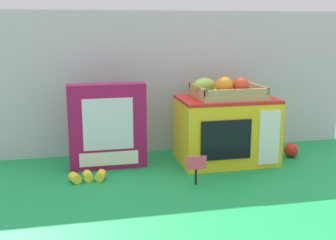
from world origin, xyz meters
TOP-DOWN VIEW (x-y plane):
  - ground_plane at (0.00, 0.00)m, footprint 1.70×1.70m
  - display_back_panel at (0.00, 0.20)m, footprint 1.61×0.03m
  - toy_microwave at (0.19, -0.01)m, footprint 0.36×0.25m
  - food_groups_crate at (0.18, -0.03)m, footprint 0.27×0.21m
  - cookie_set_box at (-0.27, 0.01)m, footprint 0.28×0.07m
  - price_sign at (0.01, -0.24)m, footprint 0.07×0.01m
  - loose_toy_banana at (-0.35, -0.12)m, footprint 0.13×0.06m
  - loose_toy_apple at (0.47, -0.02)m, footprint 0.06×0.06m

SIDE VIEW (x-z plane):
  - ground_plane at x=0.00m, z-range 0.00..0.00m
  - loose_toy_banana at x=-0.35m, z-range 0.00..0.03m
  - loose_toy_apple at x=0.47m, z-range 0.00..0.06m
  - price_sign at x=0.01m, z-range 0.02..0.12m
  - toy_microwave at x=0.19m, z-range 0.00..0.25m
  - cookie_set_box at x=-0.27m, z-range 0.00..0.32m
  - food_groups_crate at x=0.18m, z-range 0.24..0.33m
  - display_back_panel at x=0.00m, z-range 0.00..0.58m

